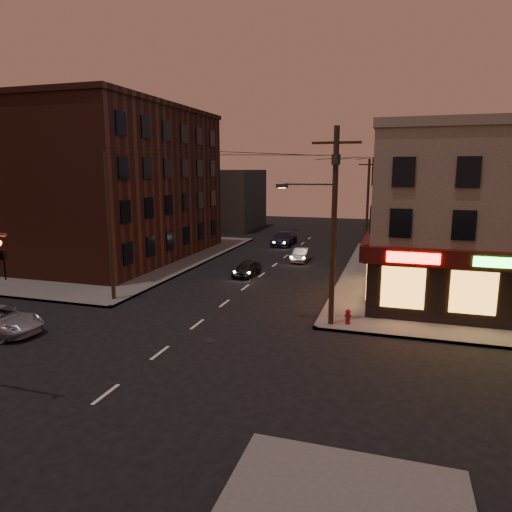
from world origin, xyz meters
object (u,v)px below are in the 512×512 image
at_px(sedan_far, 284,238).
at_px(fire_hydrant, 348,316).
at_px(sedan_mid, 301,255).
at_px(sedan_near, 247,268).

height_order(sedan_far, fire_hydrant, sedan_far).
distance_m(sedan_mid, sedan_far, 8.99).
xyz_separation_m(sedan_mid, fire_hydrant, (5.82, -16.23, 0.00)).
bearing_deg(fire_hydrant, sedan_far, 111.00).
xyz_separation_m(sedan_near, fire_hydrant, (8.66, -9.40, 0.01)).
bearing_deg(sedan_mid, sedan_near, -111.21).
bearing_deg(sedan_far, fire_hydrant, -67.60).
relative_size(sedan_near, fire_hydrant, 4.26).
bearing_deg(sedan_far, sedan_near, -85.81).
bearing_deg(sedan_near, sedan_mid, 72.70).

